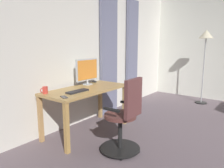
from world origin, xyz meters
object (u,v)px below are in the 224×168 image
Objects in this scene: computer_keyboard at (78,91)px; mug_tea at (45,90)px; cell_phone_by_monitor at (64,97)px; desk at (86,94)px; office_chair at (124,119)px; computer_monitor at (87,71)px; computer_mouse at (94,81)px; floor_lamp at (206,41)px.

computer_keyboard is 0.48m from mug_tea.
desk is at bearing -142.11° from cell_phone_by_monitor.
office_chair is (0.20, 0.90, -0.18)m from desk.
computer_monitor is 4.19× the size of mug_tea.
computer_keyboard is at bearing 93.59° from office_chair.
mug_tea is at bearing 109.39° from office_chair.
cell_phone_by_monitor is at bearing 24.28° from computer_monitor.
desk is 3.85× the size of computer_keyboard.
cell_phone_by_monitor is at bearing 21.35° from computer_mouse.
computer_mouse is 0.06× the size of floor_lamp.
computer_mouse reaches higher than desk.
desk is at bearing 160.59° from mug_tea.
mug_tea is (0.64, -0.22, 0.15)m from desk.
desk is 0.94m from office_chair.
computer_keyboard is at bearing 139.15° from mug_tea.
cell_phone_by_monitor is at bearing 15.14° from computer_keyboard.
floor_lamp reaches higher than office_chair.
desk is 10.22× the size of cell_phone_by_monitor.
office_chair is 1.37m from computer_mouse.
computer_mouse is (-0.49, -0.25, 0.12)m from desk.
computer_keyboard is 3.82× the size of computer_mouse.
floor_lamp is at bearing -4.35° from office_chair.
office_chair is 3.41m from floor_lamp.
mug_tea is at bearing -40.85° from computer_keyboard.
office_chair is at bearing 95.44° from computer_keyboard.
computer_monitor is (-0.46, -1.11, 0.53)m from office_chair.
desk is 0.82× the size of floor_lamp.
desk is 0.31m from computer_keyboard.
computer_monitor reaches higher than mug_tea.
office_chair is 1.25m from mug_tea.
computer_monitor reaches higher than desk.
office_chair reaches higher than desk.
desk is at bearing -162.78° from computer_keyboard.
computer_monitor is 0.99m from cell_phone_by_monitor.
office_chair reaches higher than mug_tea.
computer_keyboard reaches higher than cell_phone_by_monitor.
cell_phone_by_monitor is (1.11, 0.43, -0.01)m from computer_mouse.
computer_monitor is 0.66m from computer_keyboard.
desk is at bearing 27.54° from computer_mouse.
floor_lamp reaches higher than computer_monitor.
floor_lamp is at bearing 161.13° from desk.
computer_monitor is 0.91m from mug_tea.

